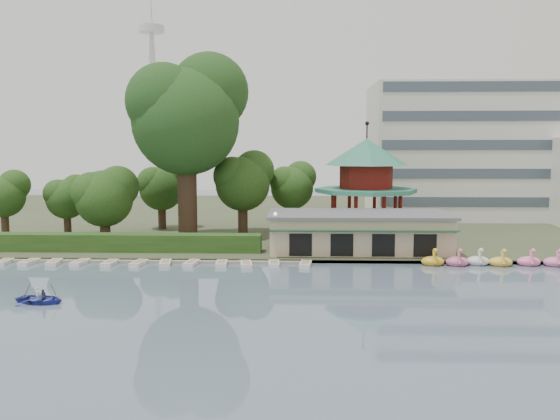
{
  "coord_description": "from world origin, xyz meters",
  "views": [
    {
      "loc": [
        3.61,
        -34.23,
        10.91
      ],
      "look_at": [
        2.0,
        18.0,
        5.0
      ],
      "focal_mm": 35.0,
      "sensor_mm": 36.0,
      "label": 1
    }
  ],
  "objects_px": {
    "dock": "(135,260)",
    "big_tree": "(188,112)",
    "pavilion": "(366,177)",
    "boathouse": "(358,231)",
    "rowboat_with_passengers": "(40,296)"
  },
  "relations": [
    {
      "from": "dock",
      "to": "big_tree",
      "type": "height_order",
      "value": "big_tree"
    },
    {
      "from": "dock",
      "to": "rowboat_with_passengers",
      "type": "bearing_deg",
      "value": -100.18
    },
    {
      "from": "boathouse",
      "to": "dock",
      "type": "bearing_deg",
      "value": -167.76
    },
    {
      "from": "pavilion",
      "to": "boathouse",
      "type": "bearing_deg",
      "value": -101.28
    },
    {
      "from": "dock",
      "to": "big_tree",
      "type": "relative_size",
      "value": 1.58
    },
    {
      "from": "dock",
      "to": "pavilion",
      "type": "distance_m",
      "value": 29.14
    },
    {
      "from": "big_tree",
      "to": "rowboat_with_passengers",
      "type": "xyz_separation_m",
      "value": [
        -5.72,
        -25.24,
        -14.52
      ]
    },
    {
      "from": "pavilion",
      "to": "big_tree",
      "type": "distance_m",
      "value": 22.48
    },
    {
      "from": "dock",
      "to": "pavilion",
      "type": "bearing_deg",
      "value": 31.66
    },
    {
      "from": "rowboat_with_passengers",
      "to": "pavilion",
      "type": "bearing_deg",
      "value": 47.56
    },
    {
      "from": "dock",
      "to": "boathouse",
      "type": "height_order",
      "value": "boathouse"
    },
    {
      "from": "big_tree",
      "to": "dock",
      "type": "bearing_deg",
      "value": -106.06
    },
    {
      "from": "dock",
      "to": "boathouse",
      "type": "bearing_deg",
      "value": 12.24
    },
    {
      "from": "dock",
      "to": "rowboat_with_passengers",
      "type": "relative_size",
      "value": 6.18
    },
    {
      "from": "rowboat_with_passengers",
      "to": "dock",
      "type": "bearing_deg",
      "value": 79.82
    }
  ]
}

